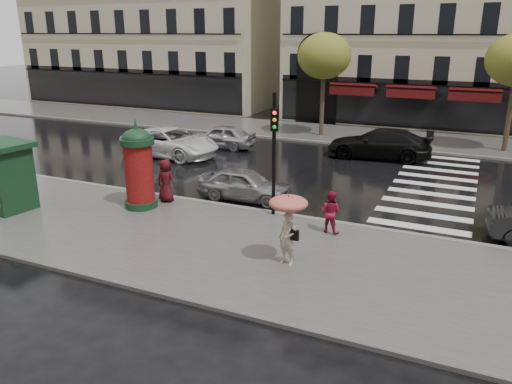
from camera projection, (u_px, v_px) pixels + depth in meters
The scene contains 17 objects.
ground at pixel (217, 240), 16.79m from camera, with size 160.00×160.00×0.00m, color black.
near_sidewalk at pixel (210, 244), 16.33m from camera, with size 90.00×7.00×0.12m, color #474744.
far_sidewalk at pixel (354, 136), 33.23m from camera, with size 90.00×6.00×0.12m, color #474744.
near_kerb at pixel (254, 210), 19.36m from camera, with size 90.00×0.25×0.14m, color slate.
far_kerb at pixel (342, 144), 30.62m from camera, with size 90.00×0.25×0.14m, color slate.
zebra_crossing at pixel (434, 185), 22.74m from camera, with size 3.60×11.75×0.01m, color silver.
tree_far_left at pixel (324, 56), 31.57m from camera, with size 3.40×3.40×6.64m.
woman_umbrella at pixel (288, 219), 14.38m from camera, with size 1.13×1.13×2.17m.
woman_red at pixel (330, 212), 16.92m from camera, with size 0.72×0.56×1.48m, color maroon.
man_burgundy at pixel (166, 181), 19.99m from camera, with size 0.85×0.55×1.74m, color #430D14.
morris_column at pixel (139, 165), 19.11m from camera, with size 1.30×1.30×3.50m.
traffic_light at pixel (274, 143), 17.90m from camera, with size 0.34×0.45×4.53m.
newsstand at pixel (4, 175), 19.00m from camera, with size 2.41×2.12×2.62m.
car_silver at pixel (245, 184), 20.61m from camera, with size 1.57×3.91×1.33m, color #999A9E.
car_white at pixel (170, 142), 27.78m from camera, with size 2.63×5.70×1.58m, color white.
car_black at pixel (379, 144), 27.36m from camera, with size 2.26×5.56×1.61m, color black.
car_far_silver at pixel (222, 136), 29.81m from camera, with size 1.65×4.11×1.40m, color silver.
Camera 1 is at (7.58, -13.55, 6.71)m, focal length 35.00 mm.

